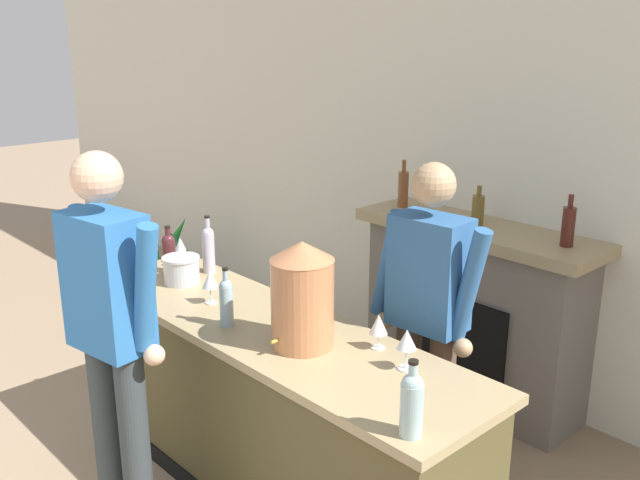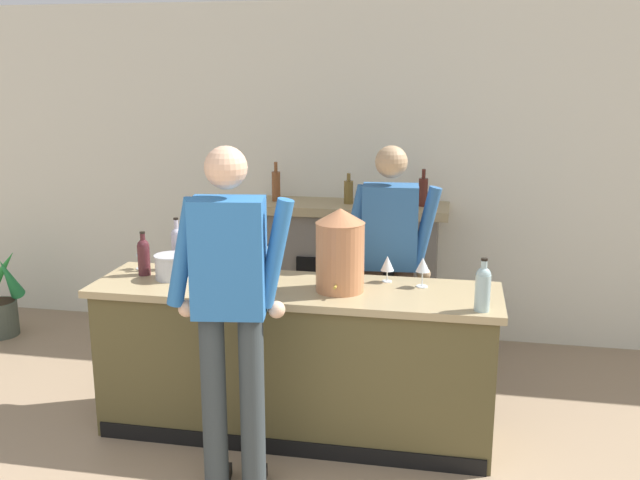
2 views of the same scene
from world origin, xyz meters
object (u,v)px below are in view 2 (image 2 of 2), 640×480
Objects in this scene: person_customer at (230,309)px; wine_bottle_riesling_slim at (483,287)px; wine_glass_mid_counter at (141,251)px; wine_glass_by_dispenser at (423,266)px; person_bartender at (389,263)px; wine_glass_front_left at (387,264)px; fireplace_stone at (349,272)px; copper_dispenser at (340,250)px; wine_bottle_merlot_tall at (177,246)px; wine_bottle_rose_blush at (144,255)px; wine_glass_back_row at (224,264)px; ice_bucket_steel at (171,267)px; wine_bottle_chardonnay_pale at (267,271)px.

wine_bottle_riesling_slim is at bearing 21.18° from person_customer.
wine_glass_by_dispenser is at bearing -1.53° from wine_glass_mid_counter.
person_bartender is (0.68, 1.29, -0.08)m from person_customer.
wine_glass_by_dispenser is 0.23m from wine_glass_front_left.
fireplace_stone is 5.40× the size of wine_bottle_riesling_slim.
fireplace_stone is 0.84× the size of person_customer.
copper_dispenser is at bearing -111.03° from person_bartender.
wine_glass_front_left is (-0.22, 0.06, -0.02)m from wine_glass_by_dispenser.
wine_bottle_riesling_slim is 0.70m from wine_glass_front_left.
wine_bottle_merlot_tall is 1.58m from wine_glass_by_dispenser.
wine_bottle_rose_blush is at bearing -132.58° from wine_bottle_merlot_tall.
wine_glass_back_row is at bearing 172.74° from wine_bottle_riesling_slim.
fireplace_stone reaches higher than wine_glass_front_left.
copper_dispenser reaches higher than wine_glass_back_row.
wine_bottle_merlot_tall is 1.16× the size of wine_bottle_riesling_slim.
person_bartender reaches higher than wine_glass_by_dispenser.
wine_glass_front_left is (1.32, 0.19, 0.04)m from ice_bucket_steel.
wine_bottle_rose_blush is 1.59× the size of wine_glass_back_row.
wine_glass_by_dispenser is at bearing 132.39° from wine_bottle_riesling_slim.
wine_bottle_merlot_tall is at bearing 102.15° from ice_bucket_steel.
wine_glass_back_row is (-0.51, -1.63, 0.48)m from fireplace_stone.
wine_glass_front_left is at bearing 8.04° from ice_bucket_steel.
wine_bottle_chardonnay_pale reaches higher than wine_glass_by_dispenser.
wine_bottle_merlot_tall is (-1.11, 0.26, -0.10)m from copper_dispenser.
person_bartender is at bearing 18.91° from wine_bottle_rose_blush.
person_bartender is 9.88× the size of wine_glass_back_row.
wine_bottle_rose_blush reaches higher than wine_glass_by_dispenser.
wine_bottle_chardonnay_pale is 1.76× the size of wine_glass_mid_counter.
person_bartender reaches higher than wine_bottle_riesling_slim.
person_customer is at bearing -49.84° from ice_bucket_steel.
person_customer reaches higher than person_bartender.
wine_glass_by_dispenser is (0.88, 0.29, 0.00)m from wine_bottle_chardonnay_pale.
wine_glass_mid_counter is (-1.15, -1.40, 0.47)m from fireplace_stone.
ice_bucket_steel is 0.33m from wine_glass_mid_counter.
wine_glass_by_dispenser is (0.92, 0.86, 0.04)m from person_customer.
copper_dispenser reaches higher than wine_bottle_riesling_slim.
ice_bucket_steel is at bearing 177.89° from copper_dispenser.
wine_glass_mid_counter is 1.02× the size of wine_glass_front_left.
wine_bottle_riesling_slim is 1.78× the size of wine_glass_front_left.
wine_glass_back_row is at bearing -178.73° from copper_dispenser.
copper_dispenser reaches higher than wine_glass_front_left.
copper_dispenser is 0.71m from wine_glass_back_row.
wine_bottle_merlot_tall reaches higher than wine_glass_mid_counter.
copper_dispenser is 0.51m from wine_glass_by_dispenser.
wine_bottle_rose_blush is at bearing 166.29° from wine_bottle_chardonnay_pale.
person_bartender is at bearing 48.44° from wine_bottle_chardonnay_pale.
person_customer is 0.73m from wine_glass_back_row.
wine_bottle_rose_blush is at bearing -125.16° from fireplace_stone.
wine_glass_front_left is (0.66, 0.35, -0.02)m from wine_bottle_chardonnay_pale.
copper_dispenser is at bearing -138.52° from wine_glass_front_left.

